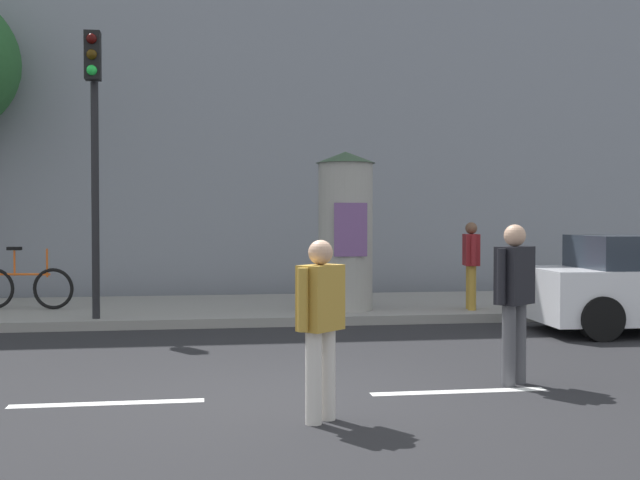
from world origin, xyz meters
TOP-DOWN VIEW (x-y plane):
  - ground_plane at (0.00, 0.00)m, footprint 80.00×80.00m
  - sidewalk_curb at (0.00, 7.00)m, footprint 36.00×4.00m
  - lane_markings at (-0.00, 0.00)m, footprint 25.80×0.16m
  - building_backdrop at (0.00, 12.00)m, footprint 36.00×5.00m
  - traffic_light at (-2.47, 5.24)m, footprint 0.24×0.45m
  - poster_column at (1.66, 5.97)m, footprint 1.03×1.03m
  - pedestrian_in_red_top at (0.16, -0.96)m, footprint 0.45×0.44m
  - pedestrian_near_pole at (2.39, 0.23)m, footprint 0.50×0.45m
  - pedestrian_with_bag at (3.82, 5.67)m, footprint 0.32×0.63m
  - bicycle_leaning at (-3.89, 6.88)m, footprint 1.75×0.39m

SIDE VIEW (x-z plane):
  - ground_plane at x=0.00m, z-range 0.00..0.00m
  - lane_markings at x=0.00m, z-range 0.00..0.01m
  - sidewalk_curb at x=0.00m, z-range 0.00..0.15m
  - bicycle_leaning at x=-3.89m, z-range -0.01..1.08m
  - pedestrian_in_red_top at x=0.16m, z-range 0.12..1.68m
  - pedestrian_near_pole at x=2.39m, z-range 0.14..1.82m
  - pedestrian_with_bag at x=3.82m, z-range 0.28..1.80m
  - poster_column at x=1.66m, z-range 0.17..2.91m
  - traffic_light at x=-2.47m, z-range 0.91..5.39m
  - building_backdrop at x=0.00m, z-range 0.00..11.66m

